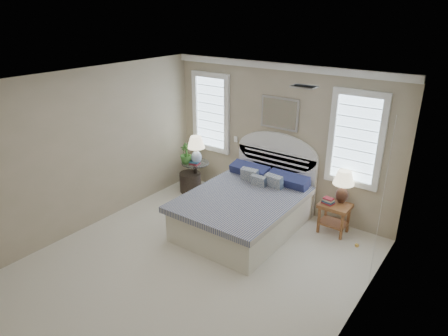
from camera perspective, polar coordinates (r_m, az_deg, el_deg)
floor at (r=6.13m, az=-4.45°, el=-13.83°), size 4.50×5.00×0.01m
ceiling at (r=5.04m, az=-5.37°, el=11.85°), size 4.50×5.00×0.01m
wall_back at (r=7.38m, az=7.88°, el=4.26°), size 4.50×0.02×2.70m
wall_left at (r=7.03m, az=-18.93°, el=2.33°), size 0.02×5.00×2.70m
wall_right at (r=4.47m, az=17.93°, el=-9.20°), size 0.02×5.00×2.70m
crown_molding at (r=7.06m, az=8.28°, el=14.19°), size 4.50×0.08×0.12m
hvac_vent at (r=5.06m, az=11.38°, el=11.33°), size 0.30×0.20×0.02m
switch_plate at (r=7.90m, az=1.69°, el=4.14°), size 0.08×0.01×0.12m
window_left at (r=8.11m, az=-1.82°, el=7.93°), size 0.90×0.06×1.60m
window_right at (r=6.78m, az=18.35°, el=3.92°), size 0.90×0.06×1.60m
painting at (r=7.22m, az=7.92°, el=7.74°), size 0.74×0.04×0.58m
closet_door at (r=5.57m, az=21.64°, el=-4.97°), size 0.02×1.80×2.40m
bed at (r=6.92m, az=3.30°, el=-5.49°), size 1.72×2.28×1.47m
side_table_left at (r=8.24m, az=-4.10°, el=-0.80°), size 0.56×0.56×0.63m
nightstand_right at (r=6.98m, az=15.50°, el=-6.09°), size 0.50×0.40×0.53m
floor_pot at (r=8.31m, az=-4.82°, el=-2.01°), size 0.45×0.45×0.40m
lamp_left at (r=7.99m, az=-4.00°, el=3.03°), size 0.43×0.43×0.58m
lamp_right at (r=6.89m, az=16.69°, el=-2.06°), size 0.45×0.45×0.57m
potted_plant at (r=8.05m, az=-5.48°, el=2.07°), size 0.25×0.25×0.42m
books_left at (r=8.06m, az=-4.26°, el=0.74°), size 0.23×0.19×0.06m
books_right at (r=6.89m, az=14.67°, el=-4.58°), size 0.21×0.17×0.10m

